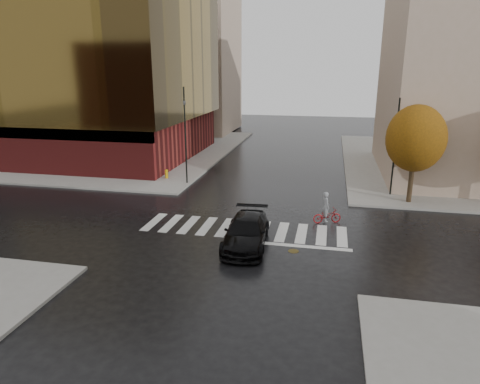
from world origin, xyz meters
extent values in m
plane|color=black|center=(0.00, 0.00, 0.00)|extent=(120.00, 120.00, 0.00)
cube|color=gray|center=(-21.00, 21.00, 0.07)|extent=(30.00, 30.00, 0.15)
cube|color=silver|center=(0.00, 0.50, 0.01)|extent=(12.00, 3.00, 0.01)
cube|color=#5E1716|center=(-22.00, 18.00, 2.15)|extent=(26.00, 18.00, 4.00)
cube|color=beige|center=(-22.00, 9.20, 3.65)|extent=(26.00, 0.40, 1.00)
cube|color=olive|center=(-22.00, 18.00, 10.15)|extent=(27.00, 19.00, 12.00)
cube|color=tan|center=(-16.00, 37.00, 10.15)|extent=(14.00, 12.00, 20.00)
cylinder|color=#322216|center=(10.00, 7.40, 1.55)|extent=(0.32, 0.32, 2.80)
ellipsoid|color=#8B510D|center=(10.00, 7.40, 4.47)|extent=(3.80, 3.80, 4.37)
imported|color=black|center=(0.60, -1.80, 0.76)|extent=(2.43, 5.32, 1.51)
imported|color=maroon|center=(4.64, 2.50, 0.44)|extent=(1.78, 1.12, 0.88)
imported|color=gray|center=(4.54, 2.50, 1.01)|extent=(0.63, 0.76, 1.79)
cylinder|color=black|center=(-6.30, 9.00, 3.83)|extent=(0.12, 0.12, 7.36)
imported|color=black|center=(-6.30, 9.00, 6.50)|extent=(0.22, 0.20, 0.92)
cylinder|color=black|center=(9.00, 9.00, 3.54)|extent=(0.12, 0.12, 6.79)
imported|color=black|center=(9.00, 9.00, 6.00)|extent=(0.15, 0.17, 0.85)
cylinder|color=#E3AE0D|center=(-8.39, 10.00, 0.45)|extent=(0.24, 0.24, 0.61)
sphere|color=#E3AE0D|center=(-8.39, 10.00, 0.76)|extent=(0.26, 0.26, 0.26)
cylinder|color=#50421C|center=(3.07, -2.00, 0.01)|extent=(0.61, 0.61, 0.01)
camera|label=1|loc=(4.55, -21.97, 8.96)|focal=32.00mm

